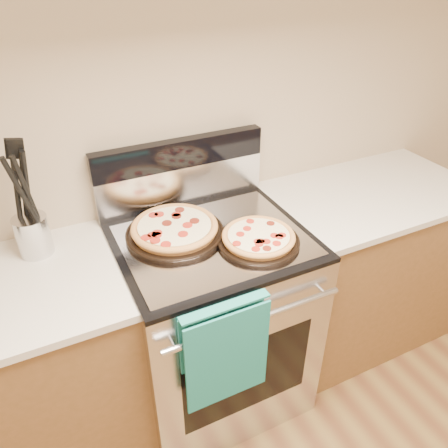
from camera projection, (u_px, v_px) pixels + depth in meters
name	position (u px, v px, depth m)	size (l,w,h in m)	color
wall_back	(174.00, 106.00, 1.78)	(4.00, 4.00, 0.00)	tan
range_body	(213.00, 321.00, 2.00)	(0.76, 0.68, 0.90)	#B7B7BC
oven_window	(248.00, 376.00, 1.75)	(0.56, 0.01, 0.40)	black
cooktop	(211.00, 239.00, 1.75)	(0.76, 0.68, 0.02)	black
backsplash_lower	(182.00, 185.00, 1.93)	(0.76, 0.06, 0.18)	silver
backsplash_upper	(180.00, 153.00, 1.85)	(0.76, 0.06, 0.12)	black
oven_handle	(256.00, 319.00, 1.53)	(0.03, 0.03, 0.70)	silver
dish_towel	(225.00, 351.00, 1.54)	(0.32, 0.05, 0.42)	#176E73
foil_sheet	(214.00, 240.00, 1.72)	(0.70, 0.55, 0.01)	gray
cabinet_left	(5.00, 390.00, 1.70)	(1.00, 0.62, 0.88)	brown
cabinet_right	(358.00, 267.00, 2.35)	(1.00, 0.62, 0.88)	brown
countertop_right	(374.00, 193.00, 2.11)	(1.02, 0.64, 0.03)	beige
pepperoni_pizza_back	(175.00, 229.00, 1.73)	(0.39, 0.39, 0.05)	#C8803D
pepperoni_pizza_front	(258.00, 238.00, 1.69)	(0.32, 0.32, 0.04)	#C8803D
utensil_crock	(33.00, 235.00, 1.63)	(0.12, 0.12, 0.16)	silver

